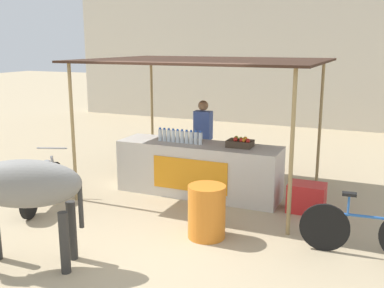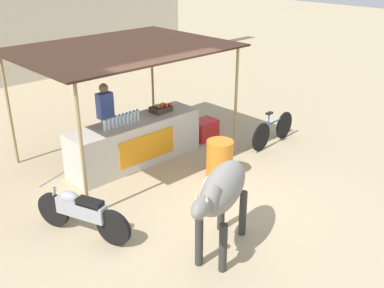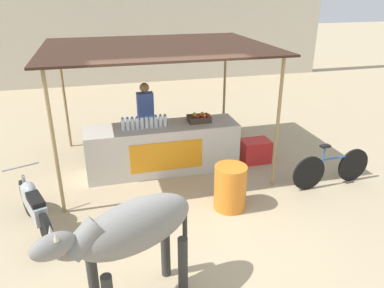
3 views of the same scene
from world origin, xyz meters
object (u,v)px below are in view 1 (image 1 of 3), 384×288
(stall_counter, at_px, (198,169))
(bicycle_leaning, at_px, (364,231))
(vendor_behind_counter, at_px, (203,141))
(cooler_box, at_px, (306,198))
(cow, at_px, (19,187))
(water_barrel, at_px, (207,212))
(fruit_crate, at_px, (240,143))
(motorcycle_parked, at_px, (43,181))

(stall_counter, height_order, bicycle_leaning, stall_counter)
(stall_counter, relative_size, vendor_behind_counter, 1.82)
(cooler_box, height_order, cow, cow)
(cooler_box, height_order, water_barrel, water_barrel)
(vendor_behind_counter, relative_size, bicycle_leaning, 1.00)
(stall_counter, xyz_separation_m, cooler_box, (1.98, -0.10, -0.24))
(cow, distance_m, bicycle_leaning, 4.40)
(bicycle_leaning, bearing_deg, water_barrel, -172.75)
(cooler_box, bearing_deg, vendor_behind_counter, 158.83)
(stall_counter, relative_size, water_barrel, 3.87)
(fruit_crate, height_order, cow, cow)
(stall_counter, distance_m, vendor_behind_counter, 0.87)
(bicycle_leaning, bearing_deg, fruit_crate, 145.84)
(motorcycle_parked, bearing_deg, water_barrel, -2.41)
(vendor_behind_counter, xyz_separation_m, motorcycle_parked, (-2.04, -2.31, -0.42))
(cooler_box, distance_m, cow, 4.48)
(cooler_box, bearing_deg, motorcycle_parked, -160.96)
(cooler_box, bearing_deg, cow, -131.74)
(cooler_box, height_order, motorcycle_parked, motorcycle_parked)
(fruit_crate, relative_size, cooler_box, 0.73)
(bicycle_leaning, bearing_deg, cow, -153.17)
(vendor_behind_counter, bearing_deg, cooler_box, -21.17)
(stall_counter, bearing_deg, cooler_box, -2.81)
(water_barrel, distance_m, motorcycle_parked, 3.08)
(cooler_box, xyz_separation_m, cow, (-2.93, -3.29, 0.79))
(cow, bearing_deg, stall_counter, 74.27)
(fruit_crate, bearing_deg, motorcycle_parked, -152.05)
(cow, height_order, bicycle_leaning, cow)
(bicycle_leaning, bearing_deg, vendor_behind_counter, 145.35)
(vendor_behind_counter, bearing_deg, stall_counter, -74.00)
(cow, bearing_deg, cooler_box, 48.26)
(cooler_box, height_order, bicycle_leaning, bicycle_leaning)
(fruit_crate, height_order, water_barrel, fruit_crate)
(vendor_behind_counter, height_order, cow, vendor_behind_counter)
(cow, bearing_deg, vendor_behind_counter, 79.89)
(stall_counter, bearing_deg, motorcycle_parked, -145.34)
(water_barrel, height_order, motorcycle_parked, motorcycle_parked)
(cow, distance_m, motorcycle_parked, 2.32)
(stall_counter, xyz_separation_m, cow, (-0.95, -3.38, 0.55))
(motorcycle_parked, bearing_deg, cow, -54.58)
(vendor_behind_counter, xyz_separation_m, cooler_box, (2.20, -0.85, -0.61))
(stall_counter, height_order, vendor_behind_counter, vendor_behind_counter)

